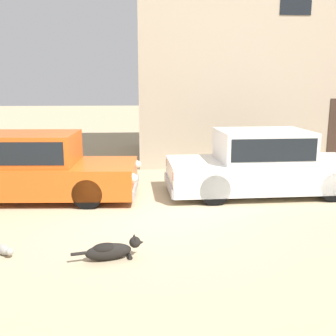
# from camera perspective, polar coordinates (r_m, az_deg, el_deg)

# --- Properties ---
(ground_plane) EXTENTS (80.00, 80.00, 0.00)m
(ground_plane) POSITION_cam_1_polar(r_m,az_deg,el_deg) (7.91, -3.60, -6.73)
(ground_plane) COLOR tan
(parked_sedan_nearest) EXTENTS (4.84, 1.96, 1.47)m
(parked_sedan_nearest) POSITION_cam_1_polar(r_m,az_deg,el_deg) (9.39, -19.11, 0.19)
(parked_sedan_nearest) COLOR #D15619
(parked_sedan_nearest) RESTS_ON ground_plane
(parked_sedan_second) EXTENTS (4.62, 1.97, 1.49)m
(parked_sedan_second) POSITION_cam_1_polar(r_m,az_deg,el_deg) (9.54, 13.41, 0.74)
(parked_sedan_second) COLOR silver
(parked_sedan_second) RESTS_ON ground_plane
(stray_dog_spotted) EXTENTS (1.06, 0.39, 0.34)m
(stray_dog_spotted) POSITION_cam_1_polar(r_m,az_deg,el_deg) (6.02, -8.17, -11.52)
(stray_dog_spotted) COLOR black
(stray_dog_spotted) RESTS_ON ground_plane
(stray_cat) EXTENTS (0.44, 0.52, 0.16)m
(stray_cat) POSITION_cam_1_polar(r_m,az_deg,el_deg) (6.62, -22.43, -10.76)
(stray_cat) COLOR gray
(stray_cat) RESTS_ON ground_plane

